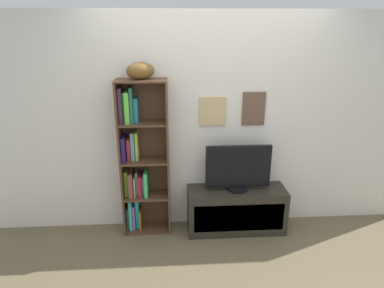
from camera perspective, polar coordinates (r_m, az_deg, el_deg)
The scene contains 5 objects.
back_wall at distance 3.63m, azimuth 2.98°, elevation 3.25°, with size 4.80×0.08×2.35m.
bookshelf at distance 3.61m, azimuth -9.00°, elevation -2.91°, with size 0.51×0.25×1.69m.
football at distance 3.34m, azimuth -8.80°, elevation 12.24°, with size 0.28×0.17×0.17m, color brown.
tv_stand at distance 3.84m, azimuth 7.53°, elevation -11.02°, with size 1.08×0.37×0.50m.
television at distance 3.61m, azimuth 7.87°, elevation -4.18°, with size 0.70×0.22×0.51m.
Camera 1 is at (-0.41, -2.33, 2.18)m, focal length 31.27 mm.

